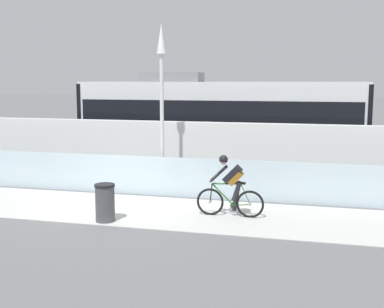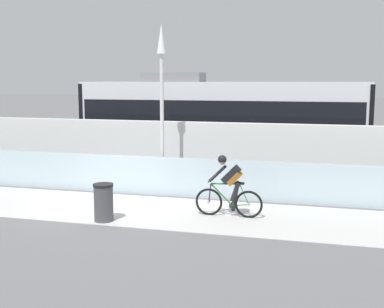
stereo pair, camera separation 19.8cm
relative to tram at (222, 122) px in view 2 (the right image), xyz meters
name	(u,v)px [view 2 (the right image)]	position (x,y,z in m)	size (l,w,h in m)	color
ground_plane	(104,208)	(-1.87, -6.85, -1.89)	(200.00, 200.00, 0.00)	slate
bike_path_deck	(104,207)	(-1.87, -6.85, -1.89)	(32.00, 3.20, 0.01)	silver
glass_parapet	(129,175)	(-1.87, -5.00, -1.29)	(32.00, 0.05, 1.20)	silver
concrete_barrier_wall	(149,152)	(-1.87, -3.20, -0.83)	(32.00, 0.36, 2.14)	silver
tram_rail_near	(171,170)	(-1.87, -0.72, -1.89)	(32.00, 0.08, 0.01)	#595654
tram_rail_far	(181,164)	(-1.87, 0.72, -1.89)	(32.00, 0.08, 0.01)	#595654
tram	(222,122)	(0.00, 0.00, 0.00)	(11.06, 2.54, 3.81)	silver
cyclist_on_bike	(229,187)	(1.65, -6.85, -1.11)	(1.77, 0.58, 1.61)	black
lamp_post_antenna	(162,87)	(-0.88, -4.70, 1.40)	(0.28, 0.28, 5.20)	gray
trash_bin	(104,203)	(-1.29, -8.10, -1.41)	(0.51, 0.51, 0.96)	#47474C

